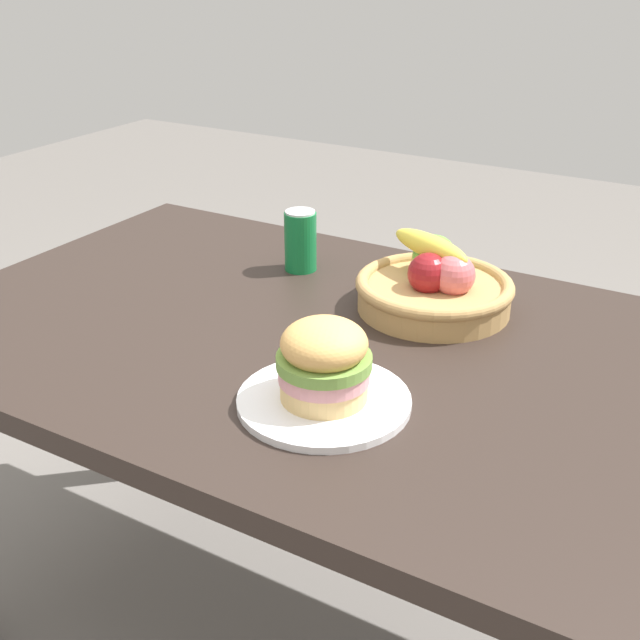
% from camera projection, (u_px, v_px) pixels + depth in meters
% --- Properties ---
extents(dining_table, '(1.40, 0.90, 0.75)m').
position_uv_depth(dining_table, '(309.00, 381.00, 1.43)').
color(dining_table, '#2D231E').
rests_on(dining_table, ground_plane).
extents(plate, '(0.26, 0.26, 0.01)m').
position_uv_depth(plate, '(324.00, 401.00, 1.17)').
color(plate, white).
rests_on(plate, dining_table).
extents(sandwich, '(0.14, 0.14, 0.12)m').
position_uv_depth(sandwich, '(324.00, 361.00, 1.14)').
color(sandwich, '#E5BC75').
rests_on(sandwich, plate).
extents(soda_can, '(0.07, 0.07, 0.13)m').
position_uv_depth(soda_can, '(300.00, 241.00, 1.62)').
color(soda_can, '#147238').
rests_on(soda_can, dining_table).
extents(fruit_basket, '(0.29, 0.29, 0.13)m').
position_uv_depth(fruit_basket, '(435.00, 286.00, 1.46)').
color(fruit_basket, tan).
rests_on(fruit_basket, dining_table).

